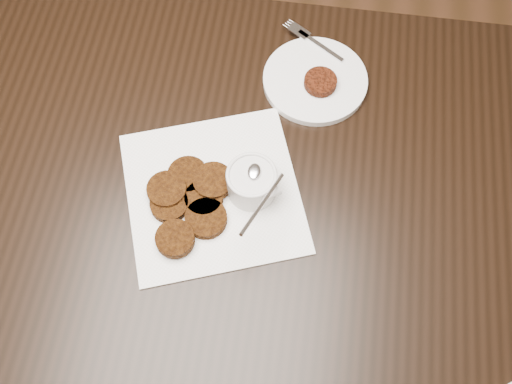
# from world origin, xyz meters

# --- Properties ---
(floor) EXTENTS (4.00, 4.00, 0.00)m
(floor) POSITION_xyz_m (0.00, 0.00, 0.00)
(floor) COLOR #57331D
(floor) RESTS_ON ground
(table) EXTENTS (1.40, 0.90, 0.75)m
(table) POSITION_xyz_m (0.02, 0.08, 0.38)
(table) COLOR black
(table) RESTS_ON floor
(napkin) EXTENTS (0.37, 0.37, 0.00)m
(napkin) POSITION_xyz_m (0.10, 0.08, 0.75)
(napkin) COLOR white
(napkin) RESTS_ON table
(sauce_ramekin) EXTENTS (0.13, 0.13, 0.12)m
(sauce_ramekin) POSITION_xyz_m (0.17, 0.09, 0.81)
(sauce_ramekin) COLOR silver
(sauce_ramekin) RESTS_ON napkin
(patty_cluster) EXTENTS (0.29, 0.29, 0.02)m
(patty_cluster) POSITION_xyz_m (0.06, 0.06, 0.77)
(patty_cluster) COLOR #5D300C
(patty_cluster) RESTS_ON napkin
(plate_with_patty) EXTENTS (0.27, 0.27, 0.03)m
(plate_with_patty) POSITION_xyz_m (0.26, 0.34, 0.76)
(plate_with_patty) COLOR white
(plate_with_patty) RESTS_ON table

